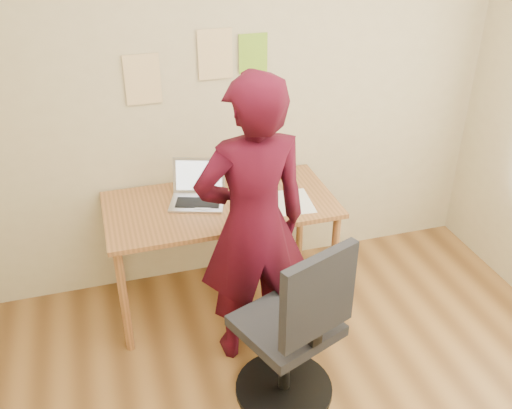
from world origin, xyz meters
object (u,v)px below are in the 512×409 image
object	(u,v)px
laptop	(198,193)
office_chair	(294,337)
phone	(260,214)
person	(253,226)
desk	(221,215)

from	to	relation	value
laptop	office_chair	xyz separation A→B (m)	(0.27, -1.01, -0.35)
phone	person	distance (m)	0.32
person	desk	bearing A→B (deg)	-84.36
phone	laptop	bearing A→B (deg)	137.65
desk	phone	world-z (taller)	phone
laptop	desk	bearing A→B (deg)	-12.59
office_chair	person	xyz separation A→B (m)	(-0.09, 0.45, 0.41)
desk	office_chair	size ratio (longest dim) A/B	1.36
laptop	office_chair	world-z (taller)	office_chair
desk	person	bearing A→B (deg)	-82.09
desk	laptop	bearing A→B (deg)	148.79
office_chair	phone	bearing A→B (deg)	65.46
laptop	phone	distance (m)	0.42
laptop	office_chair	size ratio (longest dim) A/B	0.39
desk	office_chair	distance (m)	0.97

